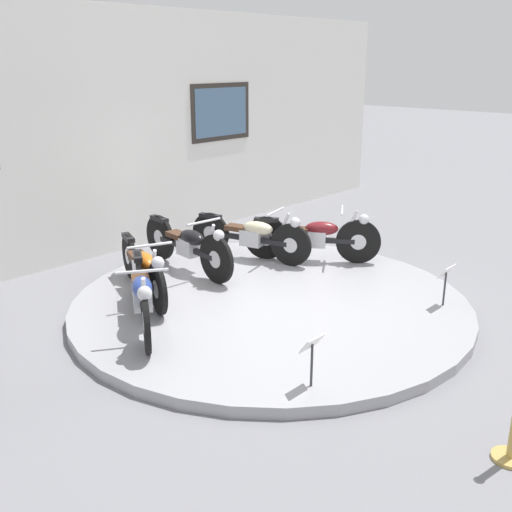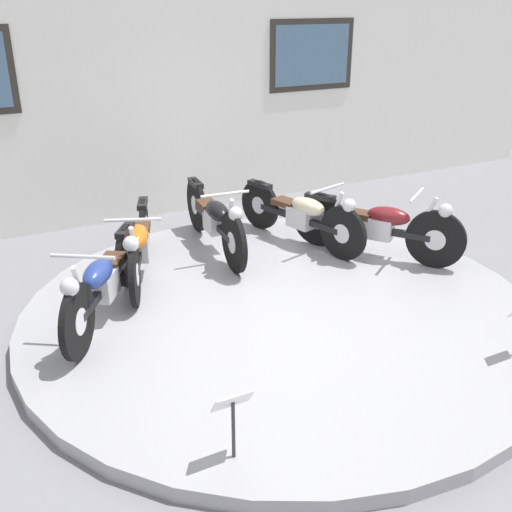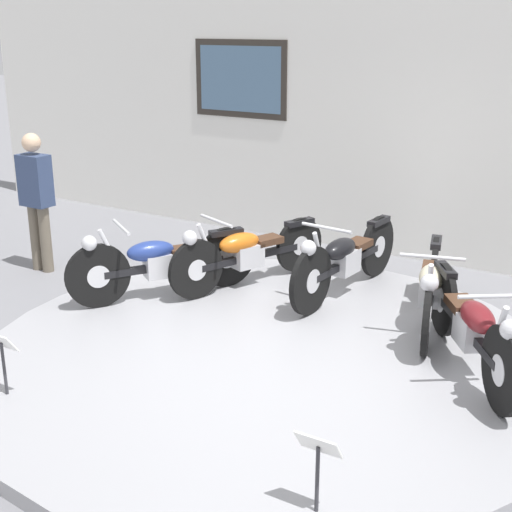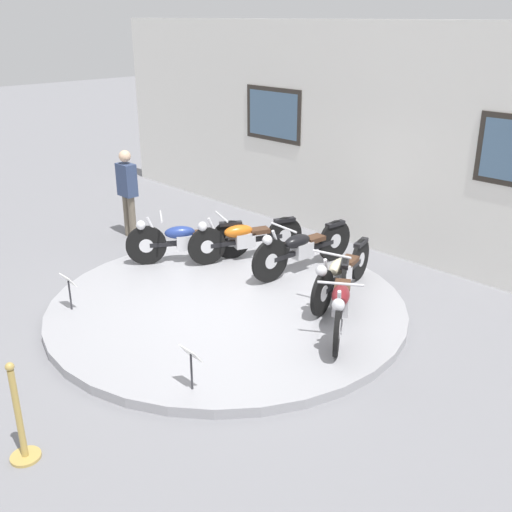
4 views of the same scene
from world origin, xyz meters
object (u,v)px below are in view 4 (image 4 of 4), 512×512
object	(u,v)px
motorcycle_orange	(244,237)
motorcycle_cream	(341,272)
motorcycle_maroon	(341,300)
info_placard_front_centre	(191,359)
motorcycle_blue	(186,239)
stanchion_post_right_of_entry	(21,427)
visitor_standing	(127,189)
motorcycle_black	(302,247)
info_placard_front_left	(69,285)

from	to	relation	value
motorcycle_orange	motorcycle_cream	xyz separation A→B (m)	(1.97, -0.00, 0.00)
motorcycle_cream	motorcycle_maroon	world-z (taller)	motorcycle_maroon
motorcycle_maroon	info_placard_front_centre	size ratio (longest dim) A/B	3.27
motorcycle_blue	motorcycle_cream	distance (m)	2.64
motorcycle_cream	stanchion_post_right_of_entry	distance (m)	4.60
motorcycle_cream	visitor_standing	world-z (taller)	visitor_standing
motorcycle_blue	motorcycle_black	distance (m)	1.85
info_placard_front_left	stanchion_post_right_of_entry	world-z (taller)	stanchion_post_right_of_entry
motorcycle_blue	info_placard_front_left	bearing A→B (deg)	-83.32
motorcycle_maroon	visitor_standing	bearing A→B (deg)	177.79
motorcycle_black	motorcycle_cream	size ratio (longest dim) A/B	1.05
motorcycle_blue	motorcycle_black	bearing A→B (deg)	33.45
motorcycle_blue	stanchion_post_right_of_entry	world-z (taller)	stanchion_post_right_of_entry
motorcycle_cream	info_placard_front_centre	world-z (taller)	motorcycle_cream
info_placard_front_left	motorcycle_cream	bearing A→B (deg)	51.91
motorcycle_orange	motorcycle_cream	size ratio (longest dim) A/B	0.96
motorcycle_blue	visitor_standing	world-z (taller)	visitor_standing
info_placard_front_left	motorcycle_blue	bearing A→B (deg)	96.68
motorcycle_blue	info_placard_front_left	size ratio (longest dim) A/B	3.31
motorcycle_orange	motorcycle_black	world-z (taller)	motorcycle_black
motorcycle_black	motorcycle_cream	world-z (taller)	motorcycle_black
visitor_standing	stanchion_post_right_of_entry	world-z (taller)	visitor_standing
motorcycle_cream	stanchion_post_right_of_entry	bearing A→B (deg)	-90.56
info_placard_front_left	stanchion_post_right_of_entry	distance (m)	2.80
motorcycle_maroon	stanchion_post_right_of_entry	distance (m)	3.92
stanchion_post_right_of_entry	motorcycle_black	bearing A→B (deg)	100.93
motorcycle_maroon	info_placard_front_left	xyz separation A→B (m)	(-2.84, -2.18, -0.02)
motorcycle_black	motorcycle_orange	bearing A→B (deg)	-163.71
motorcycle_blue	stanchion_post_right_of_entry	size ratio (longest dim) A/B	1.65
stanchion_post_right_of_entry	motorcycle_maroon	bearing A→B (deg)	81.03
motorcycle_orange	motorcycle_black	bearing A→B (deg)	16.29
motorcycle_maroon	stanchion_post_right_of_entry	bearing A→B (deg)	-98.97
motorcycle_blue	info_placard_front_centre	world-z (taller)	motorcycle_blue
info_placard_front_left	stanchion_post_right_of_entry	bearing A→B (deg)	-37.08
motorcycle_orange	motorcycle_maroon	xyz separation A→B (m)	(2.54, -0.73, 0.01)
motorcycle_orange	info_placard_front_centre	world-z (taller)	motorcycle_orange
motorcycle_blue	motorcycle_black	world-z (taller)	motorcycle_black
motorcycle_maroon	visitor_standing	size ratio (longest dim) A/B	1.04
motorcycle_orange	visitor_standing	distance (m)	2.58
motorcycle_orange	stanchion_post_right_of_entry	bearing A→B (deg)	-67.24
visitor_standing	info_placard_front_left	bearing A→B (deg)	-47.39
motorcycle_maroon	info_placard_front_left	world-z (taller)	motorcycle_maroon
motorcycle_cream	motorcycle_black	bearing A→B (deg)	163.70
info_placard_front_left	motorcycle_maroon	bearing A→B (deg)	37.42
info_placard_front_left	visitor_standing	world-z (taller)	visitor_standing
motorcycle_black	stanchion_post_right_of_entry	size ratio (longest dim) A/B	1.96
motorcycle_cream	motorcycle_maroon	size ratio (longest dim) A/B	1.14
motorcycle_black	motorcycle_maroon	distance (m)	1.86
info_placard_front_left	info_placard_front_centre	distance (m)	2.59
motorcycle_maroon	info_placard_front_centre	distance (m)	2.19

